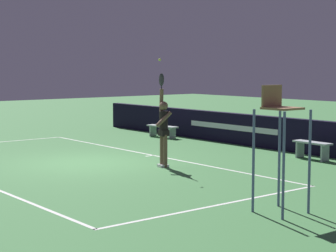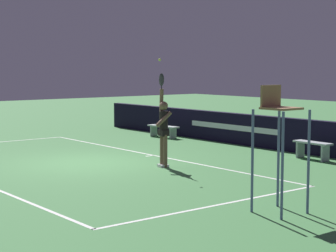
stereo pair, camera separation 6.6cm
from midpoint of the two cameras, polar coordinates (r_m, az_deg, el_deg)
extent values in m
plane|color=#428045|center=(16.89, -7.48, -3.53)|extent=(60.00, 60.00, 0.00)
cube|color=white|center=(18.15, -1.28, -2.82)|extent=(11.97, 0.09, 0.00)
cube|color=white|center=(11.83, 5.17, -7.49)|extent=(0.09, 5.83, 0.00)
cube|color=white|center=(18.06, -1.66, -2.87)|extent=(0.09, 0.30, 0.00)
cube|color=black|center=(20.67, 7.45, -0.34)|extent=(15.99, 0.28, 1.07)
cube|color=silver|center=(20.91, 6.22, -0.12)|extent=(4.26, 0.01, 0.19)
cylinder|color=brown|center=(15.97, -0.17, -2.41)|extent=(0.13, 0.13, 0.88)
cylinder|color=brown|center=(16.10, -0.44, -2.34)|extent=(0.13, 0.13, 0.88)
cube|color=white|center=(16.02, -0.23, -3.85)|extent=(0.14, 0.25, 0.07)
cube|color=white|center=(16.15, -0.50, -3.77)|extent=(0.14, 0.25, 0.07)
cylinder|color=black|center=(15.94, -0.30, 0.32)|extent=(0.23, 0.23, 0.63)
cube|color=black|center=(15.97, -0.30, -0.66)|extent=(0.30, 0.26, 0.16)
sphere|color=brown|center=(15.91, -0.31, 1.95)|extent=(0.24, 0.24, 0.24)
cylinder|color=brown|center=(16.00, -0.51, 2.52)|extent=(0.14, 0.12, 0.59)
cylinder|color=brown|center=(15.80, -0.29, 0.66)|extent=(0.18, 0.49, 0.42)
ellipsoid|color=black|center=(15.98, -0.51, 4.47)|extent=(0.32, 0.08, 0.37)
cylinder|color=black|center=(15.98, -0.51, 3.79)|extent=(0.03, 0.03, 0.18)
sphere|color=#CAE436|center=(15.53, -0.69, 6.37)|extent=(0.06, 0.06, 0.06)
cylinder|color=slate|center=(10.65, 11.07, -3.79)|extent=(0.05, 0.05, 1.92)
cylinder|color=slate|center=(11.21, 13.47, -3.38)|extent=(0.05, 0.05, 1.92)
cylinder|color=slate|center=(11.13, 8.25, -3.34)|extent=(0.05, 0.05, 1.92)
cylinder|color=slate|center=(11.66, 10.69, -2.97)|extent=(0.05, 0.05, 1.92)
cube|color=#926647|center=(11.04, 10.97, 1.67)|extent=(0.58, 0.58, 0.04)
cube|color=#926647|center=(11.20, 9.98, 2.87)|extent=(0.04, 0.52, 0.40)
cube|color=#ACB5BC|center=(17.80, 13.79, -1.56)|extent=(1.23, 0.41, 0.05)
cube|color=#ACB5BC|center=(18.13, 12.66, -2.19)|extent=(0.07, 0.32, 0.49)
cube|color=#ACB5BC|center=(17.54, 14.93, -2.51)|extent=(0.07, 0.32, 0.49)
cube|color=#AAB7B7|center=(22.69, -0.38, -0.03)|extent=(1.46, 0.47, 0.05)
cube|color=#AAB7B7|center=(23.11, -1.30, -0.45)|extent=(0.09, 0.32, 0.42)
cube|color=#AAB7B7|center=(22.31, 0.56, -0.67)|extent=(0.09, 0.32, 0.42)
camera|label=1|loc=(0.03, -89.88, 0.01)|focal=63.65mm
camera|label=2|loc=(0.03, 90.12, -0.01)|focal=63.65mm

